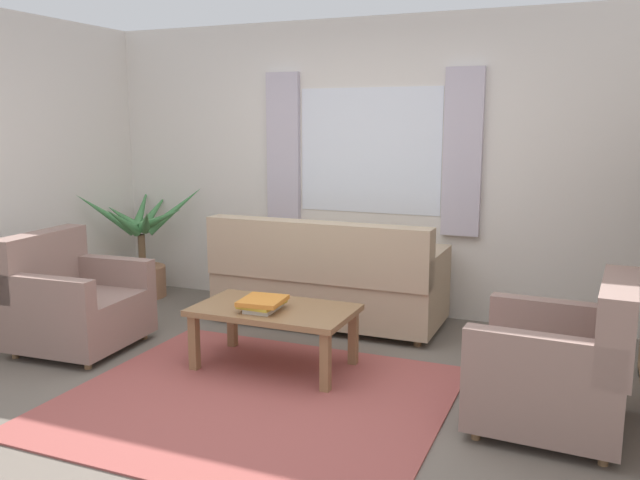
{
  "coord_description": "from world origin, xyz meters",
  "views": [
    {
      "loc": [
        1.86,
        -3.39,
        1.71
      ],
      "look_at": [
        0.15,
        0.7,
        0.91
      ],
      "focal_mm": 36.94,
      "sensor_mm": 36.0,
      "label": 1
    }
  ],
  "objects": [
    {
      "name": "ground_plane",
      "position": [
        0.0,
        0.0,
        0.0
      ],
      "size": [
        6.24,
        6.24,
        0.0
      ],
      "primitive_type": "plane",
      "color": "#6B6056"
    },
    {
      "name": "wall_back",
      "position": [
        0.0,
        2.26,
        1.3
      ],
      "size": [
        5.32,
        0.12,
        2.6
      ],
      "primitive_type": "cube",
      "color": "silver",
      "rests_on": "ground_plane"
    },
    {
      "name": "window_with_curtains",
      "position": [
        0.0,
        2.18,
        1.45
      ],
      "size": [
        1.98,
        0.07,
        1.4
      ],
      "color": "white"
    },
    {
      "name": "area_rug",
      "position": [
        0.0,
        0.0,
        0.01
      ],
      "size": [
        2.31,
        2.07,
        0.01
      ],
      "primitive_type": "cube",
      "color": "#9E4C47",
      "rests_on": "ground_plane"
    },
    {
      "name": "couch",
      "position": [
        -0.17,
        1.61,
        0.37
      ],
      "size": [
        1.9,
        0.82,
        0.92
      ],
      "rotation": [
        0.0,
        0.0,
        3.14
      ],
      "color": "tan",
      "rests_on": "ground_plane"
    },
    {
      "name": "armchair_left",
      "position": [
        -1.73,
        0.34,
        0.35
      ],
      "size": [
        0.87,
        0.89,
        0.88
      ],
      "rotation": [
        0.0,
        0.0,
        1.63
      ],
      "color": "gray",
      "rests_on": "ground_plane"
    },
    {
      "name": "armchair_right",
      "position": [
        1.76,
        0.34,
        0.35
      ],
      "size": [
        0.86,
        0.88,
        0.88
      ],
      "rotation": [
        0.0,
        0.0,
        -1.62
      ],
      "color": "gray",
      "rests_on": "ground_plane"
    },
    {
      "name": "coffee_table",
      "position": [
        -0.13,
        0.54,
        0.38
      ],
      "size": [
        1.1,
        0.64,
        0.44
      ],
      "color": "olive",
      "rests_on": "ground_plane"
    },
    {
      "name": "book_stack_on_table",
      "position": [
        -0.17,
        0.45,
        0.49
      ],
      "size": [
        0.31,
        0.33,
        0.08
      ],
      "color": "beige",
      "rests_on": "coffee_table"
    },
    {
      "name": "potted_plant",
      "position": [
        -2.19,
        1.78,
        0.44
      ],
      "size": [
        0.96,
        1.05,
        1.11
      ],
      "color": "#9E6B4C",
      "rests_on": "ground_plane"
    }
  ]
}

